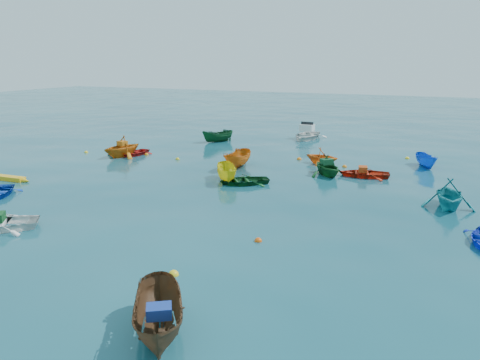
% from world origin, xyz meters
% --- Properties ---
extents(ground, '(160.00, 160.00, 0.00)m').
position_xyz_m(ground, '(0.00, 0.00, 0.00)').
color(ground, '#0A3A4A').
rests_on(ground, ground).
extents(sampan_brown_mid, '(3.01, 3.70, 1.37)m').
position_xyz_m(sampan_brown_mid, '(4.07, -9.71, 0.00)').
color(sampan_brown_mid, brown).
rests_on(sampan_brown_mid, ground).
extents(dinghy_orange_w, '(3.47, 3.79, 1.68)m').
position_xyz_m(dinghy_orange_w, '(-11.64, 9.35, 0.00)').
color(dinghy_orange_w, orange).
rests_on(dinghy_orange_w, ground).
extents(sampan_yellow_mid, '(2.52, 3.22, 1.18)m').
position_xyz_m(sampan_yellow_mid, '(-1.23, 5.85, 0.00)').
color(sampan_yellow_mid, yellow).
rests_on(sampan_yellow_mid, ground).
extents(dinghy_green_e, '(3.64, 3.45, 0.61)m').
position_xyz_m(dinghy_green_e, '(-0.04, 5.68, 0.00)').
color(dinghy_green_e, '#11491F').
rests_on(dinghy_green_e, ground).
extents(dinghy_cyan_se, '(2.91, 3.27, 1.57)m').
position_xyz_m(dinghy_cyan_se, '(11.09, 5.58, 0.00)').
color(dinghy_cyan_se, teal).
rests_on(dinghy_cyan_se, ground).
extents(sampan_orange_n, '(1.36, 3.43, 1.32)m').
position_xyz_m(sampan_orange_n, '(-2.06, 9.37, 0.00)').
color(sampan_orange_n, '#CA6613').
rests_on(sampan_orange_n, ground).
extents(dinghy_green_n, '(3.53, 3.55, 1.42)m').
position_xyz_m(dinghy_green_n, '(4.01, 9.66, 0.00)').
color(dinghy_green_n, '#124E1F').
rests_on(dinghy_green_n, ground).
extents(dinghy_red_ne, '(3.40, 2.70, 0.63)m').
position_xyz_m(dinghy_red_ne, '(6.23, 10.30, 0.00)').
color(dinghy_red_ne, red).
rests_on(dinghy_red_ne, ground).
extents(sampan_blue_far, '(1.96, 2.85, 1.03)m').
position_xyz_m(sampan_blue_far, '(9.68, 14.74, 0.00)').
color(sampan_blue_far, blue).
rests_on(sampan_blue_far, ground).
extents(dinghy_red_far, '(2.08, 2.79, 0.55)m').
position_xyz_m(dinghy_red_far, '(-11.09, 10.18, 0.00)').
color(dinghy_red_far, '#B6120F').
rests_on(dinghy_red_far, ground).
extents(dinghy_orange_far, '(2.76, 2.50, 1.26)m').
position_xyz_m(dinghy_orange_far, '(2.84, 12.92, 0.00)').
color(dinghy_orange_far, orange).
rests_on(dinghy_orange_far, ground).
extents(sampan_green_far, '(2.72, 3.08, 1.16)m').
position_xyz_m(sampan_green_far, '(-7.79, 17.96, 0.00)').
color(sampan_green_far, '#104720').
rests_on(sampan_green_far, ground).
extents(kayak_yellow, '(3.56, 0.65, 0.35)m').
position_xyz_m(kayak_yellow, '(-13.86, 0.70, 0.00)').
color(kayak_yellow, '#EAA614').
rests_on(kayak_yellow, ground).
extents(motorboat_white, '(3.28, 4.42, 1.48)m').
position_xyz_m(motorboat_white, '(-0.97, 22.72, 0.00)').
color(motorboat_white, silver).
rests_on(motorboat_white, ground).
extents(tarp_blue_a, '(0.82, 0.77, 0.32)m').
position_xyz_m(tarp_blue_a, '(4.15, -9.83, 0.84)').
color(tarp_blue_a, navy).
rests_on(tarp_blue_a, sampan_brown_mid).
extents(tarp_orange_a, '(0.81, 0.69, 0.34)m').
position_xyz_m(tarp_orange_a, '(-11.62, 9.39, 1.01)').
color(tarp_orange_a, '#C76814').
rests_on(tarp_orange_a, dinghy_orange_w).
extents(tarp_green_b, '(0.90, 0.89, 0.35)m').
position_xyz_m(tarp_green_b, '(3.94, 9.73, 0.88)').
color(tarp_green_b, '#114423').
rests_on(tarp_green_b, dinghy_green_n).
extents(tarp_orange_b, '(0.65, 0.78, 0.34)m').
position_xyz_m(tarp_orange_b, '(6.13, 10.29, 0.49)').
color(tarp_orange_b, '#B43F12').
rests_on(tarp_orange_b, dinghy_red_ne).
extents(buoy_ye_a, '(0.37, 0.37, 0.37)m').
position_xyz_m(buoy_ye_a, '(2.46, -6.40, 0.00)').
color(buoy_ye_a, yellow).
rests_on(buoy_ye_a, ground).
extents(buoy_or_b, '(0.32, 0.32, 0.32)m').
position_xyz_m(buoy_or_b, '(4.02, -2.38, 0.00)').
color(buoy_or_b, '#DD4F0C').
rests_on(buoy_or_b, ground).
extents(buoy_ye_b, '(0.30, 0.30, 0.30)m').
position_xyz_m(buoy_ye_b, '(-15.21, 9.41, 0.00)').
color(buoy_ye_b, yellow).
rests_on(buoy_ye_b, ground).
extents(buoy_or_c, '(0.34, 0.34, 0.34)m').
position_xyz_m(buoy_or_c, '(-10.26, 10.50, 0.00)').
color(buoy_or_c, orange).
rests_on(buoy_or_c, ground).
extents(buoy_ye_c, '(0.30, 0.30, 0.30)m').
position_xyz_m(buoy_ye_c, '(4.36, 10.84, 0.00)').
color(buoy_ye_c, yellow).
rests_on(buoy_ye_c, ground).
extents(buoy_or_d, '(0.32, 0.32, 0.32)m').
position_xyz_m(buoy_or_d, '(4.57, 12.46, 0.00)').
color(buoy_or_d, orange).
rests_on(buoy_or_d, ground).
extents(buoy_ye_d, '(0.31, 0.31, 0.31)m').
position_xyz_m(buoy_ye_d, '(-7.22, 10.06, 0.00)').
color(buoy_ye_d, gold).
rests_on(buoy_ye_d, ground).
extents(buoy_or_e, '(0.36, 0.36, 0.36)m').
position_xyz_m(buoy_or_e, '(1.01, 13.61, 0.00)').
color(buoy_or_e, orange).
rests_on(buoy_or_e, ground).
extents(buoy_ye_e, '(0.32, 0.32, 0.32)m').
position_xyz_m(buoy_ye_e, '(8.29, 17.10, 0.00)').
color(buoy_ye_e, yellow).
rests_on(buoy_ye_e, ground).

